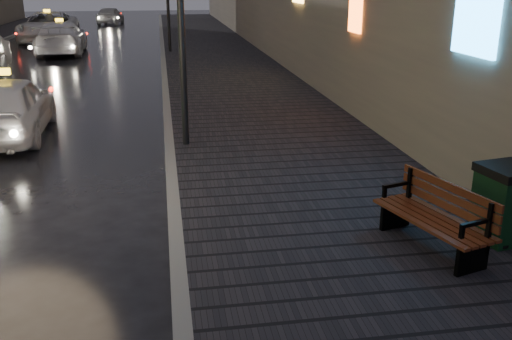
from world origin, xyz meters
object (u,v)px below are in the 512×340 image
Objects in this scene: bench at (436,216)px; taxi_mid at (61,38)px; trash_bin at (506,203)px; taxi_near at (7,107)px; car_far at (110,15)px; taxi_far at (49,27)px.

bench is 23.73m from taxi_mid.
trash_bin is 10.54m from taxi_near.
taxi_mid reaches higher than taxi_near.
taxi_near reaches higher than trash_bin.
car_far reaches higher than trash_bin.
trash_bin is at bearing -68.11° from taxi_far.
taxi_mid is 6.28m from taxi_far.
taxi_mid is 0.89× the size of taxi_far.
trash_bin is at bearing 109.22° from car_far.
taxi_far is at bearing -84.45° from taxi_near.
taxi_far is at bearing 92.51° from bench.
taxi_far is 1.50× the size of car_far.
bench is 0.35× the size of taxi_mid.
trash_bin is 0.18× the size of taxi_far.
trash_bin is at bearing 136.54° from taxi_near.
car_far is at bearing 79.63° from taxi_far.
taxi_far is at bearing 100.54° from trash_bin.
taxi_mid is 18.09m from car_far.
taxi_mid reaches higher than trash_bin.
taxi_mid reaches higher than bench.
taxi_near is at bearing -81.32° from taxi_far.
bench is 1.01m from trash_bin.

